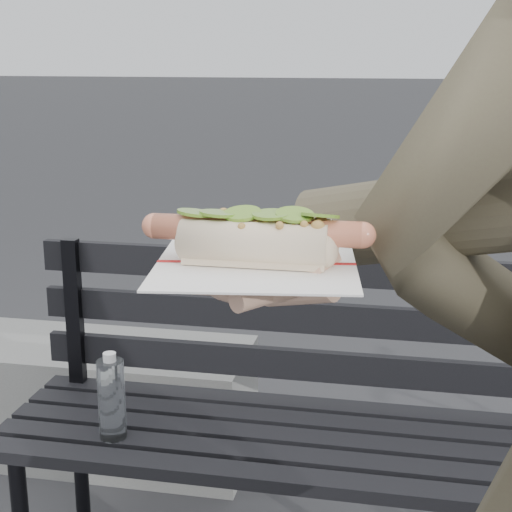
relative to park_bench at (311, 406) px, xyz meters
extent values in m
cylinder|color=black|center=(-0.66, 0.10, -0.30)|extent=(0.04, 0.04, 0.45)
cube|color=black|center=(0.01, -0.25, -0.06)|extent=(1.50, 0.07, 0.03)
cube|color=black|center=(0.01, -0.16, -0.06)|extent=(1.50, 0.07, 0.03)
cube|color=black|center=(0.01, -0.07, -0.06)|extent=(1.50, 0.07, 0.03)
cube|color=black|center=(0.01, 0.02, -0.06)|extent=(1.50, 0.07, 0.03)
cube|color=black|center=(0.01, 0.11, -0.06)|extent=(1.50, 0.07, 0.03)
cube|color=black|center=(-0.66, 0.12, 0.15)|extent=(0.04, 0.03, 0.42)
cube|color=black|center=(0.01, 0.14, 0.05)|extent=(1.50, 0.02, 0.08)
cube|color=black|center=(0.01, 0.14, 0.18)|extent=(1.50, 0.02, 0.08)
cube|color=black|center=(0.01, 0.14, 0.31)|extent=(1.50, 0.02, 0.08)
cylinder|color=white|center=(-0.44, -0.16, 0.05)|extent=(0.06, 0.06, 0.19)
cylinder|color=white|center=(-0.44, -0.16, 0.16)|extent=(0.03, 0.03, 0.02)
cube|color=slate|center=(-0.88, 0.58, -0.32)|extent=(1.20, 0.40, 0.40)
cylinder|color=#D8A384|center=(0.11, -1.02, 0.63)|extent=(0.09, 0.08, 0.07)
ellipsoid|color=#D8A384|center=(0.07, -1.03, 0.62)|extent=(0.10, 0.12, 0.03)
cylinder|color=#D8A384|center=(0.02, -1.06, 0.62)|extent=(0.05, 0.02, 0.02)
cylinder|color=#D8A384|center=(0.02, -1.04, 0.62)|extent=(0.05, 0.02, 0.02)
cylinder|color=#D8A384|center=(0.02, -1.02, 0.62)|extent=(0.05, 0.02, 0.02)
cylinder|color=#D8A384|center=(0.02, -1.00, 0.62)|extent=(0.05, 0.02, 0.02)
cylinder|color=#D8A384|center=(0.08, -1.08, 0.62)|extent=(0.04, 0.05, 0.02)
cube|color=white|center=(0.07, -1.03, 0.64)|extent=(0.21, 0.21, 0.00)
cube|color=#B21E1E|center=(0.07, -1.03, 0.64)|extent=(0.19, 0.03, 0.00)
cylinder|color=#DD7755|center=(0.07, -1.03, 0.67)|extent=(0.20, 0.03, 0.02)
sphere|color=#DD7755|center=(-0.03, -1.03, 0.67)|extent=(0.03, 0.03, 0.02)
sphere|color=#DD7755|center=(0.17, -1.03, 0.67)|extent=(0.02, 0.03, 0.02)
sphere|color=#9E6B2D|center=(0.13, -1.04, 0.68)|extent=(0.01, 0.01, 0.01)
sphere|color=#9E6B2D|center=(0.06, -1.02, 0.68)|extent=(0.01, 0.01, 0.01)
sphere|color=#9E6B2D|center=(0.10, -1.05, 0.68)|extent=(0.01, 0.01, 0.01)
sphere|color=#9E6B2D|center=(0.12, -1.04, 0.67)|extent=(0.01, 0.01, 0.01)
sphere|color=#9E6B2D|center=(0.06, -1.05, 0.68)|extent=(0.01, 0.01, 0.01)
sphere|color=#9E6B2D|center=(0.09, -1.02, 0.67)|extent=(0.01, 0.01, 0.01)
sphere|color=#9E6B2D|center=(0.01, -1.03, 0.67)|extent=(0.01, 0.01, 0.01)
sphere|color=#9E6B2D|center=(0.11, -1.04, 0.67)|extent=(0.01, 0.01, 0.01)
sphere|color=#9E6B2D|center=(0.05, -1.03, 0.68)|extent=(0.01, 0.01, 0.01)
sphere|color=#9E6B2D|center=(0.13, -1.04, 0.67)|extent=(0.01, 0.01, 0.01)
sphere|color=#9E6B2D|center=(0.08, -1.04, 0.68)|extent=(0.01, 0.01, 0.01)
sphere|color=#9E6B2D|center=(0.10, -1.01, 0.68)|extent=(0.01, 0.01, 0.01)
sphere|color=#9E6B2D|center=(0.02, -1.03, 0.68)|extent=(0.01, 0.01, 0.01)
sphere|color=#9E6B2D|center=(0.03, -1.01, 0.68)|extent=(0.01, 0.01, 0.01)
sphere|color=#9E6B2D|center=(0.09, -1.01, 0.68)|extent=(0.01, 0.01, 0.01)
sphere|color=#9E6B2D|center=(0.07, -1.04, 0.68)|extent=(0.01, 0.01, 0.01)
sphere|color=#9E6B2D|center=(0.12, -1.04, 0.68)|extent=(0.01, 0.01, 0.01)
sphere|color=#9E6B2D|center=(0.13, -1.02, 0.68)|extent=(0.01, 0.01, 0.01)
sphere|color=#9E6B2D|center=(0.05, -1.03, 0.67)|extent=(0.01, 0.01, 0.01)
sphere|color=#9E6B2D|center=(0.03, -1.01, 0.68)|extent=(0.01, 0.01, 0.01)
sphere|color=#9E6B2D|center=(0.12, -1.04, 0.67)|extent=(0.01, 0.01, 0.01)
sphere|color=#9E6B2D|center=(0.07, -1.01, 0.68)|extent=(0.01, 0.01, 0.01)
cylinder|color=olive|center=(0.01, -1.03, 0.68)|extent=(0.04, 0.04, 0.01)
cylinder|color=olive|center=(0.03, -1.03, 0.69)|extent=(0.04, 0.04, 0.01)
cylinder|color=olive|center=(0.06, -1.03, 0.69)|extent=(0.04, 0.04, 0.01)
cylinder|color=olive|center=(0.09, -1.03, 0.69)|extent=(0.04, 0.04, 0.01)
cylinder|color=olive|center=(0.11, -1.03, 0.69)|extent=(0.04, 0.04, 0.01)
cylinder|color=olive|center=(0.13, -1.03, 0.69)|extent=(0.04, 0.04, 0.01)
cube|color=brown|center=(-1.19, 0.85, -0.52)|extent=(0.05, 0.04, 0.00)
camera|label=1|loc=(0.21, -1.73, 0.83)|focal=55.00mm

